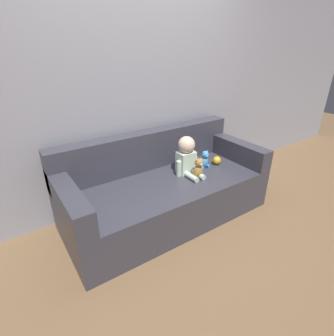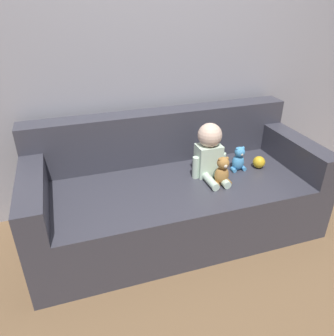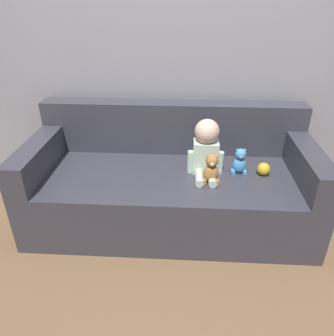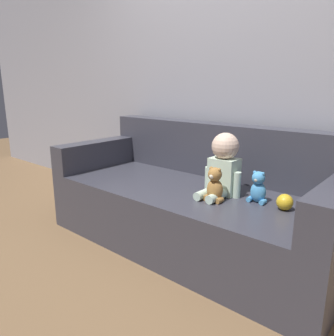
{
  "view_description": "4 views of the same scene",
  "coord_description": "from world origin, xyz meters",
  "px_view_note": "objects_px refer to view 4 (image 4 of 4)",
  "views": [
    {
      "loc": [
        -1.3,
        -1.92,
        1.69
      ],
      "look_at": [
        -0.07,
        -0.1,
        0.63
      ],
      "focal_mm": 28.0,
      "sensor_mm": 36.0,
      "label": 1
    },
    {
      "loc": [
        -0.7,
        -1.91,
        1.65
      ],
      "look_at": [
        -0.09,
        -0.07,
        0.59
      ],
      "focal_mm": 35.0,
      "sensor_mm": 36.0,
      "label": 2
    },
    {
      "loc": [
        0.11,
        -2.11,
        1.61
      ],
      "look_at": [
        -0.02,
        -0.06,
        0.5
      ],
      "focal_mm": 35.0,
      "sensor_mm": 36.0,
      "label": 3
    },
    {
      "loc": [
        1.31,
        -1.78,
        1.13
      ],
      "look_at": [
        -0.1,
        -0.14,
        0.58
      ],
      "focal_mm": 35.0,
      "sensor_mm": 36.0,
      "label": 4
    }
  ],
  "objects_px": {
    "toy_ball": "(285,202)",
    "plush_toy_side": "(258,188)",
    "teddy_bear_brown": "(215,185)",
    "person_baby": "(223,166)",
    "couch": "(195,202)"
  },
  "relations": [
    {
      "from": "person_baby",
      "to": "plush_toy_side",
      "type": "relative_size",
      "value": 2.05
    },
    {
      "from": "plush_toy_side",
      "to": "toy_ball",
      "type": "bearing_deg",
      "value": -5.81
    },
    {
      "from": "couch",
      "to": "plush_toy_side",
      "type": "height_order",
      "value": "couch"
    },
    {
      "from": "person_baby",
      "to": "toy_ball",
      "type": "relative_size",
      "value": 4.27
    },
    {
      "from": "couch",
      "to": "toy_ball",
      "type": "xyz_separation_m",
      "value": [
        0.67,
        -0.07,
        0.18
      ]
    },
    {
      "from": "couch",
      "to": "person_baby",
      "type": "relative_size",
      "value": 5.18
    },
    {
      "from": "plush_toy_side",
      "to": "toy_ball",
      "type": "relative_size",
      "value": 2.08
    },
    {
      "from": "toy_ball",
      "to": "teddy_bear_brown",
      "type": "bearing_deg",
      "value": -161.19
    },
    {
      "from": "person_baby",
      "to": "teddy_bear_brown",
      "type": "distance_m",
      "value": 0.18
    },
    {
      "from": "person_baby",
      "to": "toy_ball",
      "type": "xyz_separation_m",
      "value": [
        0.42,
        -0.02,
        -0.14
      ]
    },
    {
      "from": "toy_ball",
      "to": "plush_toy_side",
      "type": "bearing_deg",
      "value": 174.19
    },
    {
      "from": "teddy_bear_brown",
      "to": "plush_toy_side",
      "type": "distance_m",
      "value": 0.26
    },
    {
      "from": "teddy_bear_brown",
      "to": "toy_ball",
      "type": "bearing_deg",
      "value": 18.81
    },
    {
      "from": "person_baby",
      "to": "teddy_bear_brown",
      "type": "xyz_separation_m",
      "value": [
        0.03,
        -0.15,
        -0.09
      ]
    },
    {
      "from": "teddy_bear_brown",
      "to": "toy_ball",
      "type": "distance_m",
      "value": 0.41
    }
  ]
}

